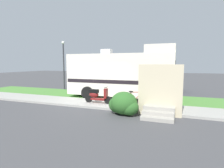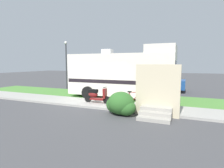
# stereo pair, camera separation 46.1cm
# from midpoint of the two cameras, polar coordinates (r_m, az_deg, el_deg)

# --- Properties ---
(ground_plane) EXTENTS (80.00, 80.00, 0.00)m
(ground_plane) POSITION_cam_midpoint_polar(r_m,az_deg,el_deg) (12.03, -1.20, -5.28)
(ground_plane) COLOR #424244
(sidewalk) EXTENTS (24.00, 2.00, 0.12)m
(sidewalk) POSITION_cam_midpoint_polar(r_m,az_deg,el_deg) (10.95, -3.77, -6.14)
(sidewalk) COLOR #9E9B93
(sidewalk) RESTS_ON ground
(grass_strip) EXTENTS (24.00, 3.40, 0.08)m
(grass_strip) POSITION_cam_midpoint_polar(r_m,az_deg,el_deg) (13.38, 1.41, -3.91)
(grass_strip) COLOR #4C8438
(grass_strip) RESTS_ON ground
(motorhome_rv) EXTENTS (7.21, 2.86, 3.58)m
(motorhome_rv) POSITION_cam_midpoint_polar(r_m,az_deg,el_deg) (12.74, 4.50, 3.11)
(motorhome_rv) COLOR silver
(motorhome_rv) RESTS_ON ground
(scooter) EXTENTS (1.68, 0.50, 0.97)m
(scooter) POSITION_cam_midpoint_polar(r_m,az_deg,el_deg) (10.80, -3.72, -3.52)
(scooter) COLOR black
(scooter) RESTS_ON ground
(bicycle) EXTENTS (1.65, 0.52, 0.88)m
(bicycle) POSITION_cam_midpoint_polar(r_m,az_deg,el_deg) (9.89, 7.78, -5.01)
(bicycle) COLOR black
(bicycle) RESTS_ON ground
(pickup_truck_near) EXTENTS (5.34, 2.26, 1.88)m
(pickup_truck_near) POSITION_cam_midpoint_polar(r_m,az_deg,el_deg) (17.04, 11.66, 1.42)
(pickup_truck_near) COLOR #1E478C
(pickup_truck_near) RESTS_ON ground
(porch_steps) EXTENTS (2.00, 1.26, 2.40)m
(porch_steps) POSITION_cam_midpoint_polar(r_m,az_deg,el_deg) (8.66, 15.39, -3.60)
(porch_steps) COLOR #9E998E
(porch_steps) RESTS_ON ground
(bush_by_porch) EXTENTS (1.53, 1.15, 1.08)m
(bush_by_porch) POSITION_cam_midpoint_polar(r_m,az_deg,el_deg) (8.72, 4.27, -6.36)
(bush_by_porch) COLOR #2D6026
(bush_by_porch) RESTS_ON ground
(bottle_green) EXTENTS (0.07, 0.07, 0.25)m
(bottle_green) POSITION_cam_midpoint_polar(r_m,az_deg,el_deg) (10.21, 16.67, -6.37)
(bottle_green) COLOR navy
(bottle_green) RESTS_ON ground
(street_lamp_post) EXTENTS (0.28, 0.28, 4.50)m
(street_lamp_post) POSITION_cam_midpoint_polar(r_m,az_deg,el_deg) (17.77, -13.39, 7.13)
(street_lamp_post) COLOR #333338
(street_lamp_post) RESTS_ON ground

